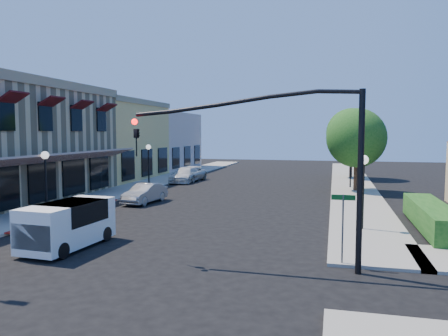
% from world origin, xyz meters
% --- Properties ---
extents(ground, '(120.00, 120.00, 0.00)m').
position_xyz_m(ground, '(0.00, 0.00, 0.00)').
color(ground, black).
rests_on(ground, ground).
extents(sidewalk_left, '(3.50, 50.00, 0.12)m').
position_xyz_m(sidewalk_left, '(-8.75, 27.00, 0.06)').
color(sidewalk_left, gray).
rests_on(sidewalk_left, ground).
extents(sidewalk_right, '(3.50, 50.00, 0.12)m').
position_xyz_m(sidewalk_right, '(8.75, 27.00, 0.06)').
color(sidewalk_right, gray).
rests_on(sidewalk_right, ground).
extents(curb_red_strip, '(0.25, 10.00, 0.06)m').
position_xyz_m(curb_red_strip, '(-6.90, 8.00, 0.00)').
color(curb_red_strip, maroon).
rests_on(curb_red_strip, ground).
extents(yellow_stucco_building, '(10.00, 12.00, 7.60)m').
position_xyz_m(yellow_stucco_building, '(-15.50, 26.00, 3.80)').
color(yellow_stucco_building, '#E8BA68').
rests_on(yellow_stucco_building, ground).
extents(pink_stucco_building, '(10.00, 12.00, 7.00)m').
position_xyz_m(pink_stucco_building, '(-15.50, 38.00, 3.50)').
color(pink_stucco_building, tan).
rests_on(pink_stucco_building, ground).
extents(hedge, '(1.40, 8.00, 1.10)m').
position_xyz_m(hedge, '(11.70, 9.00, 0.00)').
color(hedge, '#154B16').
rests_on(hedge, ground).
extents(street_tree_a, '(4.56, 4.56, 6.48)m').
position_xyz_m(street_tree_a, '(8.80, 22.00, 4.19)').
color(street_tree_a, '#382416').
rests_on(street_tree_a, ground).
extents(street_tree_b, '(4.94, 4.94, 7.02)m').
position_xyz_m(street_tree_b, '(8.80, 32.00, 4.54)').
color(street_tree_b, '#382416').
rests_on(street_tree_b, ground).
extents(signal_mast_arm, '(8.01, 0.39, 6.00)m').
position_xyz_m(signal_mast_arm, '(5.86, 1.50, 4.09)').
color(signal_mast_arm, black).
rests_on(signal_mast_arm, ground).
extents(street_name_sign, '(0.80, 0.06, 2.50)m').
position_xyz_m(street_name_sign, '(7.50, 2.20, 1.70)').
color(street_name_sign, '#595B5E').
rests_on(street_name_sign, ground).
extents(lamppost_left_near, '(0.44, 0.44, 3.57)m').
position_xyz_m(lamppost_left_near, '(-8.50, 8.00, 2.74)').
color(lamppost_left_near, black).
rests_on(lamppost_left_near, ground).
extents(lamppost_left_far, '(0.44, 0.44, 3.57)m').
position_xyz_m(lamppost_left_far, '(-8.50, 22.00, 2.74)').
color(lamppost_left_far, black).
rests_on(lamppost_left_far, ground).
extents(lamppost_right_near, '(0.44, 0.44, 3.57)m').
position_xyz_m(lamppost_right_near, '(8.50, 8.00, 2.74)').
color(lamppost_right_near, black).
rests_on(lamppost_right_near, ground).
extents(lamppost_right_far, '(0.44, 0.44, 3.57)m').
position_xyz_m(lamppost_right_far, '(8.50, 24.00, 2.74)').
color(lamppost_right_far, black).
rests_on(lamppost_right_far, ground).
extents(white_van, '(2.05, 4.23, 1.82)m').
position_xyz_m(white_van, '(-3.10, 1.96, 1.05)').
color(white_van, white).
rests_on(white_van, ground).
extents(parked_car_a, '(1.52, 3.23, 1.07)m').
position_xyz_m(parked_car_a, '(-4.80, 6.00, 0.54)').
color(parked_car_a, black).
rests_on(parked_car_a, ground).
extents(parked_car_b, '(1.76, 3.97, 1.27)m').
position_xyz_m(parked_car_b, '(-4.80, 13.05, 0.63)').
color(parked_car_b, '#949598').
rests_on(parked_car_b, ground).
extents(parked_car_c, '(2.02, 4.74, 1.36)m').
position_xyz_m(parked_car_c, '(-6.20, 25.00, 0.68)').
color(parked_car_c, silver).
rests_on(parked_car_c, ground).
extents(parked_car_d, '(2.52, 4.79, 1.28)m').
position_xyz_m(parked_car_d, '(-6.20, 26.00, 0.64)').
color(parked_car_d, '#B1B4B6').
rests_on(parked_car_d, ground).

